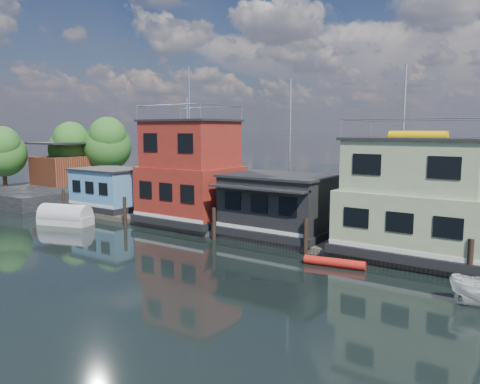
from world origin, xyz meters
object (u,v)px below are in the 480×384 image
Objects in this scene: tarp_runabout at (65,217)px; houseboat_blue at (111,189)px; houseboat_green at (414,199)px; houseboat_red at (190,173)px; houseboat_dark at (279,204)px; red_kayak at (334,262)px.

houseboat_blue is at bearing 84.97° from tarp_runabout.
tarp_runabout is (-25.32, -5.58, -2.90)m from houseboat_green.
houseboat_red is at bearing 0.00° from houseboat_blue.
tarp_runabout is at bearing -167.57° from houseboat_green.
tarp_runabout is (-8.32, -5.58, -3.46)m from houseboat_red.
houseboat_green is 1.84× the size of tarp_runabout.
houseboat_red is 8.18m from houseboat_dark.
houseboat_dark is (8.00, -0.02, -1.69)m from houseboat_red.
houseboat_dark is at bearing -179.88° from houseboat_green.
houseboat_blue is 26.53m from houseboat_green.
houseboat_blue is 1.40× the size of tarp_runabout.
houseboat_dark is at bearing -0.14° from houseboat_red.
houseboat_blue is 0.54× the size of houseboat_red.
houseboat_red is at bearing 153.85° from red_kayak.
houseboat_blue reaches higher than red_kayak.
houseboat_red is 1.60× the size of houseboat_dark.
houseboat_red reaches higher than tarp_runabout.
houseboat_green reaches higher than houseboat_dark.
red_kayak is at bearing -10.04° from houseboat_blue.
houseboat_green is at bearing -4.51° from tarp_runabout.
red_kayak is at bearing -34.75° from houseboat_dark.
houseboat_dark is 17.33m from tarp_runabout.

